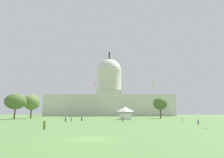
% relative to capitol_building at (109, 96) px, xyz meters
% --- Properties ---
extents(ground_plane, '(800.00, 800.00, 0.00)m').
position_rel_capitol_building_xyz_m(ground_plane, '(3.07, -183.33, -21.67)').
color(ground_plane, '#567F42').
extents(capitol_building, '(137.65, 27.13, 71.68)m').
position_rel_capitol_building_xyz_m(capitol_building, '(0.00, 0.00, 0.00)').
color(capitol_building, beige).
rests_on(capitol_building, ground_plane).
extents(event_tent, '(6.33, 7.38, 6.05)m').
position_rel_capitol_building_xyz_m(event_tent, '(11.12, -113.77, -18.60)').
color(event_tent, white).
rests_on(event_tent, ground_plane).
extents(tree_west_mid, '(13.44, 13.33, 12.76)m').
position_rel_capitol_building_xyz_m(tree_west_mid, '(-43.64, -111.90, -12.85)').
color(tree_west_mid, brown).
rests_on(tree_west_mid, ground_plane).
extents(tree_west_far, '(10.14, 11.81, 13.72)m').
position_rel_capitol_building_xyz_m(tree_west_far, '(-42.45, -96.06, -12.39)').
color(tree_west_far, brown).
rests_on(tree_west_far, ground_plane).
extents(tree_east_near, '(10.15, 10.25, 12.25)m').
position_rel_capitol_building_xyz_m(tree_east_near, '(32.70, -94.66, -13.11)').
color(tree_east_near, brown).
rests_on(tree_east_near, ground_plane).
extents(person_purple_mid_right, '(0.59, 0.59, 1.49)m').
position_rel_capitol_building_xyz_m(person_purple_mid_right, '(-10.98, -131.04, -21.00)').
color(person_purple_mid_right, '#703D93').
rests_on(person_purple_mid_right, ground_plane).
extents(person_black_lawn_far_left, '(0.56, 0.56, 1.59)m').
position_rel_capitol_building_xyz_m(person_black_lawn_far_left, '(-6.93, -130.30, -20.96)').
color(person_black_lawn_far_left, black).
rests_on(person_black_lawn_far_left, ground_plane).
extents(person_denim_edge_west, '(0.48, 0.48, 1.72)m').
position_rel_capitol_building_xyz_m(person_denim_edge_west, '(8.97, -135.61, -20.88)').
color(person_denim_edge_west, '#3D5684').
rests_on(person_denim_edge_west, ground_plane).
extents(person_purple_front_left, '(0.43, 0.43, 1.45)m').
position_rel_capitol_building_xyz_m(person_purple_front_left, '(29.02, -153.02, -21.01)').
color(person_purple_front_left, '#703D93').
rests_on(person_purple_front_left, ground_plane).
extents(person_white_aisle_center, '(0.49, 0.49, 1.52)m').
position_rel_capitol_building_xyz_m(person_white_aisle_center, '(29.00, -140.32, -20.97)').
color(person_white_aisle_center, silver).
rests_on(person_white_aisle_center, ground_plane).
extents(person_white_near_tent, '(0.40, 0.40, 1.62)m').
position_rel_capitol_building_xyz_m(person_white_near_tent, '(14.44, -130.05, -20.93)').
color(person_white_near_tent, silver).
rests_on(person_white_near_tent, ground_plane).
extents(person_black_back_right, '(0.49, 0.49, 1.58)m').
position_rel_capitol_building_xyz_m(person_black_back_right, '(-11.69, -137.02, -20.96)').
color(person_black_back_right, black).
rests_on(person_black_back_right, ground_plane).
extents(person_olive_near_tree_west, '(0.57, 0.57, 1.74)m').
position_rel_capitol_building_xyz_m(person_olive_near_tree_west, '(-7.11, -170.24, -20.88)').
color(person_olive_near_tree_west, olive).
rests_on(person_olive_near_tree_west, ground_plane).
extents(kite_gold_high, '(0.83, 0.55, 1.24)m').
position_rel_capitol_building_xyz_m(kite_gold_high, '(20.40, -82.20, 37.01)').
color(kite_gold_high, gold).
extents(kite_green_low, '(0.74, 0.67, 1.47)m').
position_rel_capitol_building_xyz_m(kite_green_low, '(-3.04, -41.57, -13.15)').
color(kite_green_low, green).
extents(kite_magenta_mid, '(0.68, 0.34, 1.28)m').
position_rel_capitol_building_xyz_m(kite_magenta_mid, '(-34.70, -37.73, 7.59)').
color(kite_magenta_mid, '#D1339E').
extents(kite_red_mid, '(0.58, 0.51, 3.30)m').
position_rel_capitol_building_xyz_m(kite_red_mid, '(-6.85, -81.48, 1.04)').
color(kite_red_mid, red).
extents(kite_white_low, '(1.05, 1.56, 0.38)m').
position_rel_capitol_building_xyz_m(kite_white_low, '(-15.11, -112.26, -8.16)').
color(kite_white_low, white).
extents(kite_black_low, '(1.06, 1.16, 2.40)m').
position_rel_capitol_building_xyz_m(kite_black_low, '(-8.05, -33.32, -7.45)').
color(kite_black_low, black).
extents(kite_orange_mid, '(0.99, 0.99, 2.45)m').
position_rel_capitol_building_xyz_m(kite_orange_mid, '(28.60, -95.75, -0.77)').
color(kite_orange_mid, orange).
extents(kite_pink_high, '(0.86, 0.84, 3.30)m').
position_rel_capitol_building_xyz_m(kite_pink_high, '(6.66, -35.63, 20.85)').
color(kite_pink_high, pink).
extents(kite_yellow_low, '(0.49, 0.61, 1.11)m').
position_rel_capitol_building_xyz_m(kite_yellow_low, '(11.31, -94.00, -11.49)').
color(kite_yellow_low, yellow).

